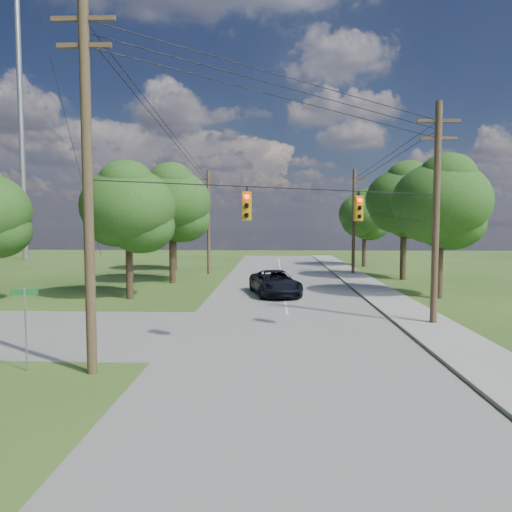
{
  "coord_description": "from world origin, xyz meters",
  "views": [
    {
      "loc": [
        1.24,
        -13.82,
        4.81
      ],
      "look_at": [
        0.53,
        5.0,
        3.49
      ],
      "focal_mm": 32.0,
      "sensor_mm": 36.0,
      "label": 1
    }
  ],
  "objects_px": {
    "car_main_north": "(275,283)",
    "pole_ne": "(436,210)",
    "pole_north_w": "(209,221)",
    "pole_north_e": "(354,221)",
    "pole_sw": "(87,179)"
  },
  "relations": [
    {
      "from": "car_main_north",
      "to": "pole_ne",
      "type": "bearing_deg",
      "value": -61.77
    },
    {
      "from": "pole_north_w",
      "to": "pole_north_e",
      "type": "bearing_deg",
      "value": 0.0
    },
    {
      "from": "pole_sw",
      "to": "pole_north_w",
      "type": "height_order",
      "value": "pole_sw"
    },
    {
      "from": "pole_north_w",
      "to": "pole_sw",
      "type": "bearing_deg",
      "value": -89.23
    },
    {
      "from": "pole_ne",
      "to": "pole_north_e",
      "type": "relative_size",
      "value": 1.05
    },
    {
      "from": "pole_ne",
      "to": "pole_north_e",
      "type": "distance_m",
      "value": 22.0
    },
    {
      "from": "pole_north_e",
      "to": "car_main_north",
      "type": "relative_size",
      "value": 1.69
    },
    {
      "from": "pole_ne",
      "to": "car_main_north",
      "type": "distance_m",
      "value": 12.47
    },
    {
      "from": "pole_ne",
      "to": "pole_north_e",
      "type": "height_order",
      "value": "pole_ne"
    },
    {
      "from": "pole_sw",
      "to": "pole_north_w",
      "type": "bearing_deg",
      "value": 90.77
    },
    {
      "from": "pole_north_w",
      "to": "pole_ne",
      "type": "bearing_deg",
      "value": -57.71
    },
    {
      "from": "pole_sw",
      "to": "car_main_north",
      "type": "bearing_deg",
      "value": 70.0
    },
    {
      "from": "pole_north_w",
      "to": "car_main_north",
      "type": "bearing_deg",
      "value": -64.26
    },
    {
      "from": "pole_sw",
      "to": "pole_north_e",
      "type": "height_order",
      "value": "pole_sw"
    },
    {
      "from": "pole_north_w",
      "to": "car_main_north",
      "type": "xyz_separation_m",
      "value": [
        6.37,
        -13.21,
        -4.28
      ]
    }
  ]
}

